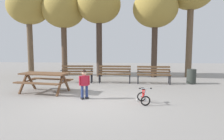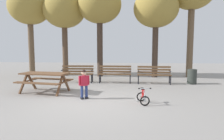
{
  "view_description": "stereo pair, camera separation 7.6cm",
  "coord_description": "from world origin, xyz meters",
  "px_view_note": "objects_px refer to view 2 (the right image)",
  "views": [
    {
      "loc": [
        1.19,
        -6.01,
        1.7
      ],
      "look_at": [
        0.58,
        1.93,
        0.85
      ],
      "focal_mm": 32.22,
      "sensor_mm": 36.0,
      "label": 1
    },
    {
      "loc": [
        1.27,
        -6.0,
        1.7
      ],
      "look_at": [
        0.58,
        1.93,
        0.85
      ],
      "focal_mm": 32.22,
      "sensor_mm": 36.0,
      "label": 2
    }
  ],
  "objects_px": {
    "park_bench_far_left": "(77,72)",
    "kids_bicycle": "(143,97)",
    "trash_bin": "(192,77)",
    "picnic_table": "(45,77)",
    "park_bench_left": "(115,73)",
    "park_bench_right": "(154,73)",
    "child_standing": "(84,82)"
  },
  "relations": [
    {
      "from": "park_bench_far_left",
      "to": "kids_bicycle",
      "type": "relative_size",
      "value": 2.7
    },
    {
      "from": "kids_bicycle",
      "to": "trash_bin",
      "type": "xyz_separation_m",
      "value": [
        2.59,
        3.74,
        0.15
      ]
    },
    {
      "from": "picnic_table",
      "to": "park_bench_left",
      "type": "bearing_deg",
      "value": 43.81
    },
    {
      "from": "park_bench_right",
      "to": "child_standing",
      "type": "xyz_separation_m",
      "value": [
        -2.72,
        -3.22,
        0.07
      ]
    },
    {
      "from": "park_bench_right",
      "to": "trash_bin",
      "type": "relative_size",
      "value": 2.27
    },
    {
      "from": "park_bench_far_left",
      "to": "child_standing",
      "type": "xyz_separation_m",
      "value": [
        1.09,
        -3.28,
        0.07
      ]
    },
    {
      "from": "park_bench_left",
      "to": "park_bench_right",
      "type": "distance_m",
      "value": 1.91
    },
    {
      "from": "park_bench_far_left",
      "to": "picnic_table",
      "type": "bearing_deg",
      "value": -105.36
    },
    {
      "from": "picnic_table",
      "to": "kids_bicycle",
      "type": "relative_size",
      "value": 3.33
    },
    {
      "from": "park_bench_far_left",
      "to": "trash_bin",
      "type": "relative_size",
      "value": 2.28
    },
    {
      "from": "park_bench_far_left",
      "to": "park_bench_left",
      "type": "height_order",
      "value": "same"
    },
    {
      "from": "park_bench_right",
      "to": "trash_bin",
      "type": "bearing_deg",
      "value": 3.03
    },
    {
      "from": "park_bench_left",
      "to": "park_bench_far_left",
      "type": "bearing_deg",
      "value": -178.4
    },
    {
      "from": "park_bench_left",
      "to": "park_bench_right",
      "type": "bearing_deg",
      "value": -3.51
    },
    {
      "from": "park_bench_right",
      "to": "kids_bicycle",
      "type": "distance_m",
      "value": 3.73
    },
    {
      "from": "child_standing",
      "to": "kids_bicycle",
      "type": "height_order",
      "value": "child_standing"
    },
    {
      "from": "park_bench_far_left",
      "to": "trash_bin",
      "type": "xyz_separation_m",
      "value": [
        5.63,
        0.03,
        -0.15
      ]
    },
    {
      "from": "park_bench_far_left",
      "to": "trash_bin",
      "type": "distance_m",
      "value": 5.63
    },
    {
      "from": "child_standing",
      "to": "kids_bicycle",
      "type": "xyz_separation_m",
      "value": [
        1.95,
        -0.42,
        -0.38
      ]
    },
    {
      "from": "park_bench_right",
      "to": "trash_bin",
      "type": "xyz_separation_m",
      "value": [
        1.82,
        0.1,
        -0.15
      ]
    },
    {
      "from": "child_standing",
      "to": "trash_bin",
      "type": "distance_m",
      "value": 5.63
    },
    {
      "from": "park_bench_far_left",
      "to": "park_bench_left",
      "type": "xyz_separation_m",
      "value": [
        1.9,
        0.05,
        0.0
      ]
    },
    {
      "from": "park_bench_left",
      "to": "park_bench_right",
      "type": "xyz_separation_m",
      "value": [
        1.9,
        -0.12,
        0.0
      ]
    },
    {
      "from": "park_bench_right",
      "to": "kids_bicycle",
      "type": "xyz_separation_m",
      "value": [
        -0.77,
        -3.64,
        -0.31
      ]
    },
    {
      "from": "kids_bicycle",
      "to": "park_bench_right",
      "type": "bearing_deg",
      "value": 78.1
    },
    {
      "from": "picnic_table",
      "to": "park_bench_right",
      "type": "xyz_separation_m",
      "value": [
        4.47,
        2.34,
        -0.08
      ]
    },
    {
      "from": "picnic_table",
      "to": "kids_bicycle",
      "type": "height_order",
      "value": "picnic_table"
    },
    {
      "from": "picnic_table",
      "to": "park_bench_right",
      "type": "height_order",
      "value": "park_bench_right"
    },
    {
      "from": "child_standing",
      "to": "trash_bin",
      "type": "xyz_separation_m",
      "value": [
        4.54,
        3.32,
        -0.22
      ]
    },
    {
      "from": "park_bench_left",
      "to": "child_standing",
      "type": "bearing_deg",
      "value": -103.68
    },
    {
      "from": "park_bench_far_left",
      "to": "park_bench_right",
      "type": "relative_size",
      "value": 1.0
    },
    {
      "from": "park_bench_right",
      "to": "kids_bicycle",
      "type": "bearing_deg",
      "value": -101.9
    }
  ]
}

